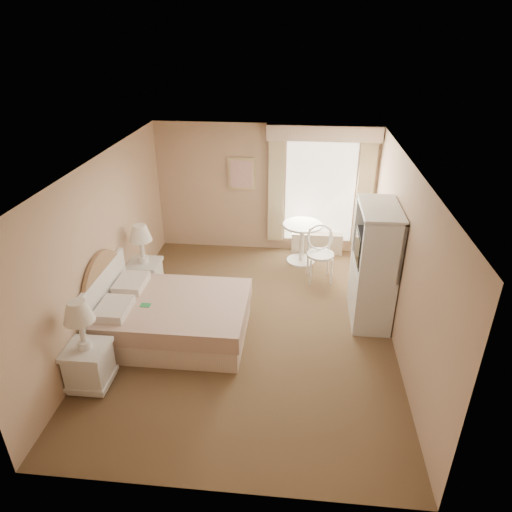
# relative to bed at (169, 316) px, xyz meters

# --- Properties ---
(room) EXTENTS (4.21, 5.51, 2.51)m
(room) POSITION_rel_bed_xyz_m (1.13, 0.32, 0.92)
(room) COLOR brown
(room) RESTS_ON ground
(window) EXTENTS (2.05, 0.22, 2.51)m
(window) POSITION_rel_bed_xyz_m (2.18, 2.98, 1.01)
(window) COLOR white
(window) RESTS_ON room
(framed_art) EXTENTS (0.52, 0.04, 0.62)m
(framed_art) POSITION_rel_bed_xyz_m (0.68, 3.04, 1.22)
(framed_art) COLOR tan
(framed_art) RESTS_ON room
(bed) EXTENTS (2.07, 1.56, 1.38)m
(bed) POSITION_rel_bed_xyz_m (0.00, 0.00, 0.00)
(bed) COLOR #DCAA8F
(bed) RESTS_ON room
(nightstand_near) EXTENTS (0.51, 0.51, 1.23)m
(nightstand_near) POSITION_rel_bed_xyz_m (-0.71, -1.12, 0.13)
(nightstand_near) COLOR silver
(nightstand_near) RESTS_ON room
(nightstand_far) EXTENTS (0.51, 0.51, 1.24)m
(nightstand_far) POSITION_rel_bed_xyz_m (-0.71, 1.11, 0.13)
(nightstand_far) COLOR silver
(nightstand_far) RESTS_ON room
(round_table) EXTENTS (0.74, 0.74, 0.78)m
(round_table) POSITION_rel_bed_xyz_m (1.87, 2.54, 0.19)
(round_table) COLOR white
(round_table) RESTS_ON room
(cafe_chair) EXTENTS (0.53, 0.53, 0.99)m
(cafe_chair) POSITION_rel_bed_xyz_m (2.19, 1.94, 0.24)
(cafe_chair) COLOR white
(cafe_chair) RESTS_ON room
(armoire) EXTENTS (0.55, 1.10, 1.83)m
(armoire) POSITION_rel_bed_xyz_m (2.94, 0.79, 0.42)
(armoire) COLOR silver
(armoire) RESTS_ON room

